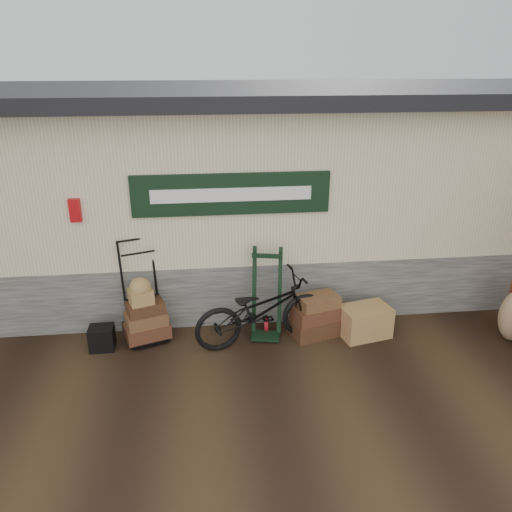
{
  "coord_description": "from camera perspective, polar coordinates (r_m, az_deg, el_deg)",
  "views": [
    {
      "loc": [
        -0.7,
        -5.36,
        3.63
      ],
      "look_at": [
        0.01,
        0.9,
        1.09
      ],
      "focal_mm": 35.0,
      "sensor_mm": 36.0,
      "label": 1
    }
  ],
  "objects": [
    {
      "name": "bicycle",
      "position": [
        6.65,
        0.68,
        -5.79
      ],
      "size": [
        1.04,
        1.95,
        1.08
      ],
      "primitive_type": "imported",
      "rotation": [
        0.0,
        0.0,
        1.79
      ],
      "color": "black",
      "rests_on": "ground"
    },
    {
      "name": "station_building",
      "position": [
        8.38,
        -1.56,
        8.01
      ],
      "size": [
        14.4,
        4.1,
        3.2
      ],
      "color": "#4C4C47",
      "rests_on": "ground"
    },
    {
      "name": "ground",
      "position": [
        6.52,
        0.78,
        -11.93
      ],
      "size": [
        80.0,
        80.0,
        0.0
      ],
      "primitive_type": "plane",
      "color": "black",
      "rests_on": "ground"
    },
    {
      "name": "suitcase_stack",
      "position": [
        6.99,
        6.83,
        -6.69
      ],
      "size": [
        0.77,
        0.59,
        0.6
      ],
      "primitive_type": null,
      "rotation": [
        0.0,
        0.0,
        0.27
      ],
      "color": "#3B1F12",
      "rests_on": "ground"
    },
    {
      "name": "wicker_hamper",
      "position": [
        7.11,
        12.32,
        -7.31
      ],
      "size": [
        0.74,
        0.57,
        0.43
      ],
      "primitive_type": "cube",
      "rotation": [
        0.0,
        0.0,
        0.22
      ],
      "color": "olive",
      "rests_on": "ground"
    },
    {
      "name": "porter_trolley",
      "position": [
        6.89,
        -12.97,
        -3.78
      ],
      "size": [
        0.84,
        0.73,
        1.41
      ],
      "primitive_type": null,
      "rotation": [
        0.0,
        0.0,
        0.33
      ],
      "color": "black",
      "rests_on": "ground"
    },
    {
      "name": "black_trunk",
      "position": [
        6.99,
        -17.2,
        -8.93
      ],
      "size": [
        0.32,
        0.28,
        0.32
      ],
      "primitive_type": "cube",
      "rotation": [
        0.0,
        0.0,
        0.02
      ],
      "color": "black",
      "rests_on": "ground"
    },
    {
      "name": "green_barrow",
      "position": [
        6.79,
        1.23,
        -4.3
      ],
      "size": [
        0.53,
        0.47,
        1.26
      ],
      "primitive_type": null,
      "rotation": [
        0.0,
        0.0,
        -0.21
      ],
      "color": "black",
      "rests_on": "ground"
    }
  ]
}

